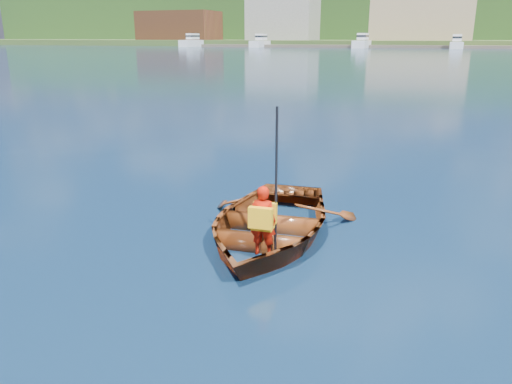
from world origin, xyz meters
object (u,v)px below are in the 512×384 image
(marina_yachts, at_px, (391,43))
(rowboat, at_px, (268,223))
(dock, at_px, (474,47))
(child_paddler, at_px, (263,219))

(marina_yachts, bearing_deg, rowboat, -85.08)
(rowboat, bearing_deg, dock, 86.37)
(rowboat, xyz_separation_m, marina_yachts, (-12.28, 142.72, 1.19))
(marina_yachts, bearing_deg, child_paddler, -85.02)
(dock, height_order, marina_yachts, marina_yachts)
(child_paddler, xyz_separation_m, marina_yachts, (-12.51, 143.60, 0.79))
(rowboat, distance_m, dock, 147.72)
(child_paddler, height_order, dock, child_paddler)
(dock, xyz_separation_m, marina_yachts, (-21.63, -4.70, 1.02))
(child_paddler, distance_m, marina_yachts, 144.15)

